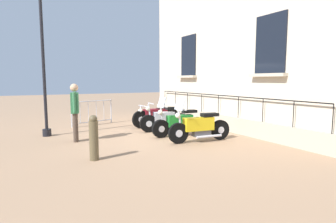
% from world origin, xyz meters
% --- Properties ---
extents(ground_plane, '(60.00, 60.00, 0.00)m').
position_xyz_m(ground_plane, '(0.00, 0.00, 0.00)').
color(ground_plane, '#9E7A5B').
extents(building_facade, '(0.82, 10.56, 8.09)m').
position_xyz_m(building_facade, '(-2.65, -0.00, 3.95)').
color(building_facade, beige).
rests_on(building_facade, ground_plane).
extents(motorcycle_maroon, '(2.14, 0.71, 0.90)m').
position_xyz_m(motorcycle_maroon, '(-0.34, -1.58, 0.44)').
color(motorcycle_maroon, black).
rests_on(motorcycle_maroon, ground_plane).
extents(motorcycle_silver, '(1.94, 0.65, 1.07)m').
position_xyz_m(motorcycle_silver, '(-0.18, -0.54, 0.42)').
color(motorcycle_silver, black).
rests_on(motorcycle_silver, ground_plane).
extents(motorcycle_green, '(2.12, 0.55, 1.35)m').
position_xyz_m(motorcycle_green, '(-0.24, 0.48, 0.42)').
color(motorcycle_green, black).
rests_on(motorcycle_green, ground_plane).
extents(motorcycle_yellow, '(2.10, 0.65, 1.36)m').
position_xyz_m(motorcycle_yellow, '(-0.29, 1.52, 0.46)').
color(motorcycle_yellow, black).
rests_on(motorcycle_yellow, ground_plane).
extents(lamppost, '(0.28, 0.98, 4.92)m').
position_xyz_m(lamppost, '(3.77, -1.65, 3.27)').
color(lamppost, black).
rests_on(lamppost, ground_plane).
extents(crowd_barrier, '(1.83, 0.62, 1.05)m').
position_xyz_m(crowd_barrier, '(1.86, -3.20, 0.56)').
color(crowd_barrier, '#B7B7BF').
rests_on(crowd_barrier, ground_plane).
extents(bollard, '(0.21, 0.21, 1.08)m').
position_xyz_m(bollard, '(3.04, 1.95, 0.54)').
color(bollard, brown).
rests_on(bollard, ground_plane).
extents(pedestrian_standing, '(0.30, 0.52, 1.79)m').
position_xyz_m(pedestrian_standing, '(3.06, -0.32, 1.02)').
color(pedestrian_standing, '#47382D').
rests_on(pedestrian_standing, ground_plane).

